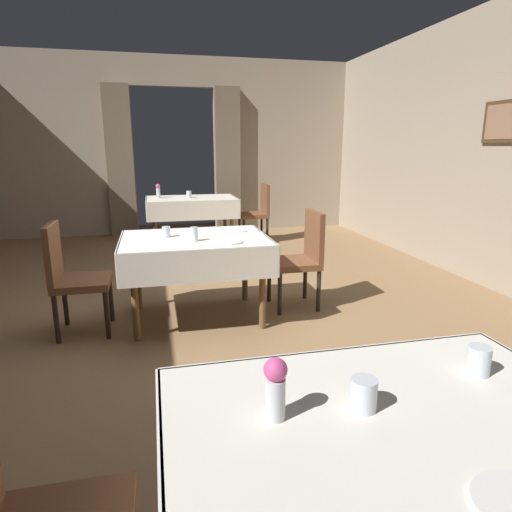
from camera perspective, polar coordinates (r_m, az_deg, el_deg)
name	(u,v)px	position (r m, az deg, el deg)	size (l,w,h in m)	color
ground	(205,316)	(4.10, -6.67, -7.75)	(10.08, 10.08, 0.00)	olive
wall_back	(174,147)	(7.97, -10.61, 13.88)	(6.40, 0.27, 3.00)	gray
dining_table_near	(397,452)	(1.47, 17.91, -23.15)	(1.37, 0.98, 0.75)	brown
dining_table_mid	(195,248)	(3.87, -7.96, 1.04)	(1.28, 0.97, 0.75)	brown
dining_table_far	(192,204)	(6.86, -8.41, 6.72)	(1.37, 0.89, 0.75)	brown
chair_mid_left	(71,274)	(3.86, -23.04, -2.13)	(0.44, 0.44, 0.93)	black
chair_mid_right	(302,255)	(4.20, 6.03, 0.18)	(0.44, 0.44, 0.93)	black
chair_far_right	(258,210)	(7.11, 0.27, 6.03)	(0.44, 0.44, 0.93)	black
flower_vase_near	(275,386)	(1.31, 2.54, -16.67)	(0.07, 0.07, 0.19)	silver
glass_near_b	(479,360)	(1.74, 27.11, -12.04)	(0.08, 0.08, 0.10)	silver
glass_near_c	(364,394)	(1.42, 13.89, -17.13)	(0.08, 0.08, 0.10)	silver
plate_mid_a	(230,242)	(3.61, -3.48, 1.86)	(0.22, 0.22, 0.01)	white
plate_mid_b	(236,231)	(4.09, -2.63, 3.35)	(0.21, 0.21, 0.01)	white
glass_mid_c	(166,232)	(3.89, -11.64, 3.11)	(0.07, 0.07, 0.09)	silver
glass_mid_d	(194,234)	(3.69, -8.09, 2.85)	(0.06, 0.06, 0.12)	silver
flower_vase_far	(158,190)	(6.92, -12.67, 8.38)	(0.07, 0.07, 0.21)	silver
glass_far_b	(189,194)	(6.85, -8.76, 7.98)	(0.08, 0.08, 0.11)	silver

